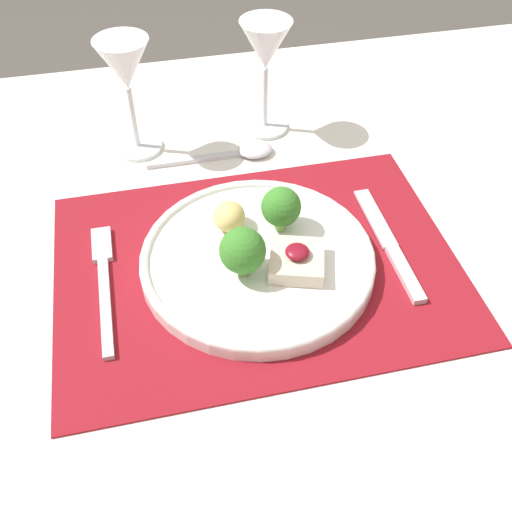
{
  "coord_description": "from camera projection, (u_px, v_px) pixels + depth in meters",
  "views": [
    {
      "loc": [
        -0.11,
        -0.48,
        1.28
      ],
      "look_at": [
        -0.0,
        -0.0,
        0.77
      ],
      "focal_mm": 42.0,
      "sensor_mm": 36.0,
      "label": 1
    }
  ],
  "objects": [
    {
      "name": "ground_plane",
      "position": [
        257.0,
        508.0,
        1.26
      ],
      "size": [
        8.0,
        8.0,
        0.0
      ],
      "primitive_type": "plane",
      "color": "#4C4742"
    },
    {
      "name": "dining_table",
      "position": [
        257.0,
        310.0,
        0.79
      ],
      "size": [
        1.45,
        1.07,
        0.75
      ],
      "color": "white",
      "rests_on": "ground_plane"
    },
    {
      "name": "placemat",
      "position": [
        257.0,
        266.0,
        0.73
      ],
      "size": [
        0.48,
        0.35,
        0.0
      ],
      "primitive_type": "cube",
      "color": "maroon",
      "rests_on": "dining_table"
    },
    {
      "name": "dinner_plate",
      "position": [
        257.0,
        257.0,
        0.71
      ],
      "size": [
        0.28,
        0.28,
        0.08
      ],
      "color": "white",
      "rests_on": "placemat"
    },
    {
      "name": "fork",
      "position": [
        104.0,
        278.0,
        0.7
      ],
      "size": [
        0.02,
        0.2,
        0.01
      ],
      "rotation": [
        0.0,
        0.0,
        -0.02
      ],
      "color": "silver",
      "rests_on": "placemat"
    },
    {
      "name": "knife",
      "position": [
        392.0,
        249.0,
        0.74
      ],
      "size": [
        0.02,
        0.2,
        0.01
      ],
      "rotation": [
        0.0,
        0.0,
        -0.04
      ],
      "color": "silver",
      "rests_on": "placemat"
    },
    {
      "name": "spoon",
      "position": [
        241.0,
        152.0,
        0.88
      ],
      "size": [
        0.19,
        0.04,
        0.01
      ],
      "rotation": [
        0.0,
        0.0,
        -0.02
      ],
      "color": "silver",
      "rests_on": "dining_table"
    },
    {
      "name": "wine_glass_near",
      "position": [
        266.0,
        53.0,
        0.84
      ],
      "size": [
        0.07,
        0.07,
        0.17
      ],
      "color": "white",
      "rests_on": "dining_table"
    },
    {
      "name": "wine_glass_far",
      "position": [
        125.0,
        72.0,
        0.81
      ],
      "size": [
        0.07,
        0.07,
        0.17
      ],
      "color": "white",
      "rests_on": "dining_table"
    }
  ]
}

